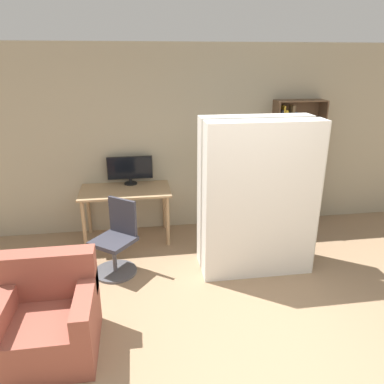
# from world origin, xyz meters

# --- Properties ---
(ground_plane) EXTENTS (16.00, 16.00, 0.00)m
(ground_plane) POSITION_xyz_m (0.00, 0.00, 0.00)
(ground_plane) COLOR #937556
(wall_back) EXTENTS (8.00, 0.06, 2.70)m
(wall_back) POSITION_xyz_m (0.00, 3.11, 1.35)
(wall_back) COLOR tan
(wall_back) RESTS_ON ground
(desk) EXTENTS (1.25, 0.70, 0.76)m
(desk) POSITION_xyz_m (-1.14, 2.73, 0.66)
(desk) COLOR tan
(desk) RESTS_ON ground
(monitor) EXTENTS (0.65, 0.18, 0.41)m
(monitor) POSITION_xyz_m (-1.07, 2.97, 0.99)
(monitor) COLOR black
(monitor) RESTS_ON desk
(office_chair) EXTENTS (0.62, 0.62, 0.91)m
(office_chair) POSITION_xyz_m (-1.26, 1.87, 0.36)
(office_chair) COLOR #4C4C51
(office_chair) RESTS_ON ground
(bookshelf) EXTENTS (0.74, 0.28, 1.92)m
(bookshelf) POSITION_xyz_m (1.33, 2.98, 0.99)
(bookshelf) COLOR brown
(bookshelf) RESTS_ON ground
(mattress_near) EXTENTS (1.34, 0.28, 1.87)m
(mattress_near) POSITION_xyz_m (0.43, 1.56, 0.94)
(mattress_near) COLOR silver
(mattress_near) RESTS_ON ground
(mattress_far) EXTENTS (1.34, 0.27, 1.87)m
(mattress_far) POSITION_xyz_m (0.43, 1.91, 0.93)
(mattress_far) COLOR silver
(mattress_far) RESTS_ON ground
(armchair) EXTENTS (0.85, 0.80, 0.85)m
(armchair) POSITION_xyz_m (-1.82, 0.63, 0.32)
(armchair) COLOR #934C3D
(armchair) RESTS_ON ground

